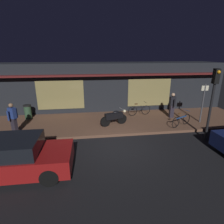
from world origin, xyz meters
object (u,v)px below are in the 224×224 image
at_px(bicycle_parked, 139,110).
at_px(parked_car_far, 12,157).
at_px(trash_bin, 28,112).
at_px(person_photographer, 13,118).
at_px(bicycle_extra, 181,120).
at_px(traffic_light_pole, 213,92).
at_px(sign_post, 203,101).
at_px(motorcycle, 114,117).
at_px(person_bystander, 172,105).

relative_size(bicycle_parked, parked_car_far, 0.40).
height_order(trash_bin, parked_car_far, parked_car_far).
xyz_separation_m(person_photographer, trash_bin, (0.01, 2.34, -0.41)).
relative_size(bicycle_extra, person_photographer, 0.90).
distance_m(bicycle_extra, traffic_light_pole, 2.57).
height_order(bicycle_parked, parked_car_far, parked_car_far).
relative_size(sign_post, trash_bin, 2.58).
distance_m(motorcycle, person_photographer, 5.51).
height_order(motorcycle, trash_bin, motorcycle).
xyz_separation_m(bicycle_parked, sign_post, (3.42, -1.82, 1.00)).
bearing_deg(bicycle_extra, sign_post, 16.86).
bearing_deg(sign_post, bicycle_parked, 152.01).
distance_m(motorcycle, bicycle_extra, 3.95).
bearing_deg(sign_post, bicycle_extra, -163.14).
relative_size(sign_post, traffic_light_pole, 0.67).
xyz_separation_m(bicycle_parked, parked_car_far, (-6.28, -5.51, 0.20)).
height_order(sign_post, parked_car_far, sign_post).
height_order(person_photographer, sign_post, sign_post).
bearing_deg(bicycle_parked, trash_bin, 177.51).
bearing_deg(parked_car_far, motorcycle, 42.45).
xyz_separation_m(person_photographer, parked_car_far, (1.18, -3.49, -0.32)).
xyz_separation_m(bicycle_parked, trash_bin, (-7.45, 0.32, 0.11)).
xyz_separation_m(bicycle_parked, person_photographer, (-7.46, -2.02, 0.52)).
distance_m(motorcycle, sign_post, 5.48).
bearing_deg(motorcycle, sign_post, -2.51).
bearing_deg(bicycle_parked, bicycle_extra, -50.26).
xyz_separation_m(motorcycle, bicycle_extra, (3.88, -0.70, -0.14)).
height_order(person_bystander, trash_bin, person_bystander).
relative_size(motorcycle, parked_car_far, 0.40).
distance_m(person_photographer, parked_car_far, 3.70).
distance_m(bicycle_extra, person_photographer, 9.37).
bearing_deg(person_bystander, bicycle_parked, 158.89).
bearing_deg(person_photographer, trash_bin, 89.66).
bearing_deg(person_bystander, bicycle_extra, -93.82).
bearing_deg(motorcycle, traffic_light_pole, -26.70).
bearing_deg(motorcycle, bicycle_extra, -10.21).
bearing_deg(person_photographer, parked_car_far, -71.22).
bearing_deg(person_bystander, sign_post, -36.33).
bearing_deg(motorcycle, person_photographer, -175.42).
bearing_deg(traffic_light_pole, person_bystander, 98.86).
relative_size(bicycle_extra, sign_post, 0.63).
relative_size(person_bystander, trash_bin, 1.80).
bearing_deg(sign_post, person_photographer, -178.94).
height_order(sign_post, trash_bin, sign_post).
bearing_deg(bicycle_extra, parked_car_far, -158.46).
xyz_separation_m(motorcycle, parked_car_far, (-4.29, -3.92, 0.06)).
xyz_separation_m(motorcycle, bicycle_parked, (1.99, 1.58, -0.14)).
bearing_deg(sign_post, motorcycle, 177.49).
relative_size(person_bystander, traffic_light_pole, 0.46).
bearing_deg(trash_bin, motorcycle, -19.23).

